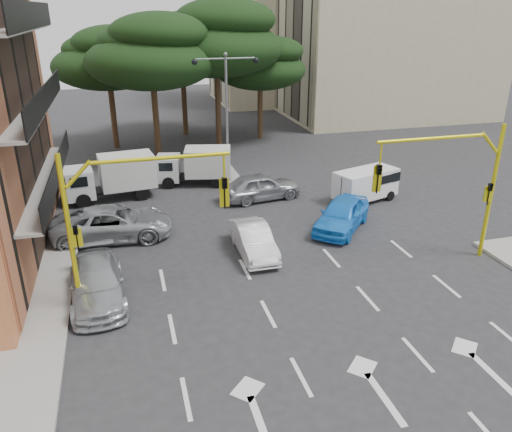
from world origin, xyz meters
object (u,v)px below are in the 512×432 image
(van_white, at_px, (365,185))
(box_truck_a, at_px, (112,178))
(signal_mast_right, at_px, (459,177))
(car_silver_cross_b, at_px, (261,186))
(signal_mast_left, at_px, (121,209))
(street_lamp_center, at_px, (226,94))
(car_silver_wagon, at_px, (97,283))
(car_white_hatch, at_px, (254,240))
(car_blue_compact, at_px, (342,214))
(box_truck_b, at_px, (195,166))
(car_silver_cross_a, at_px, (113,223))

(van_white, distance_m, box_truck_a, 14.71)
(signal_mast_right, bearing_deg, car_silver_cross_b, 121.36)
(signal_mast_left, relative_size, street_lamp_center, 0.77)
(signal_mast_left, height_order, car_silver_cross_b, signal_mast_left)
(signal_mast_right, bearing_deg, car_silver_wagon, 177.28)
(van_white, bearing_deg, car_silver_wagon, -82.28)
(car_white_hatch, xyz_separation_m, car_blue_compact, (5.00, 1.51, 0.11))
(box_truck_b, bearing_deg, street_lamp_center, -60.64)
(signal_mast_right, distance_m, street_lamp_center, 15.65)
(signal_mast_left, distance_m, car_silver_cross_b, 12.71)
(signal_mast_left, distance_m, street_lamp_center, 15.65)
(signal_mast_left, bearing_deg, box_truck_a, 92.60)
(signal_mast_right, height_order, car_silver_wagon, signal_mast_right)
(car_white_hatch, distance_m, van_white, 9.36)
(box_truck_a, height_order, box_truck_b, box_truck_a)
(car_blue_compact, relative_size, box_truck_a, 0.90)
(signal_mast_right, xyz_separation_m, car_silver_cross_a, (-14.16, 6.24, -3.09))
(signal_mast_left, xyz_separation_m, box_truck_b, (4.51, 13.30, -2.73))
(car_blue_compact, bearing_deg, car_silver_wagon, -120.54)
(car_white_hatch, height_order, box_truck_a, box_truck_a)
(car_blue_compact, bearing_deg, van_white, 90.56)
(car_blue_compact, distance_m, car_silver_cross_b, 5.87)
(box_truck_a, bearing_deg, car_silver_cross_b, -113.27)
(signal_mast_left, relative_size, car_white_hatch, 1.47)
(signal_mast_right, bearing_deg, car_silver_cross_a, 156.22)
(car_white_hatch, bearing_deg, signal_mast_left, -152.57)
(signal_mast_left, bearing_deg, signal_mast_right, 0.00)
(box_truck_b, bearing_deg, box_truck_a, 117.05)
(car_blue_compact, height_order, car_silver_cross_b, car_silver_cross_b)
(car_silver_cross_b, bearing_deg, box_truck_a, 65.58)
(car_white_hatch, xyz_separation_m, van_white, (7.99, 4.88, 0.27))
(street_lamp_center, relative_size, car_silver_cross_b, 1.68)
(street_lamp_center, bearing_deg, box_truck_a, -164.48)
(car_white_hatch, relative_size, box_truck_b, 0.87)
(car_silver_cross_b, height_order, van_white, van_white)
(signal_mast_right, distance_m, car_white_hatch, 9.13)
(car_silver_cross_b, bearing_deg, car_silver_cross_a, 103.42)
(street_lamp_center, xyz_separation_m, car_silver_cross_a, (-7.36, -7.77, -4.64))
(street_lamp_center, distance_m, box_truck_a, 8.69)
(signal_mast_left, relative_size, car_blue_compact, 1.30)
(signal_mast_left, bearing_deg, car_silver_cross_b, 50.83)
(signal_mast_left, height_order, car_white_hatch, signal_mast_left)
(street_lamp_center, height_order, car_silver_cross_a, street_lamp_center)
(street_lamp_center, height_order, car_white_hatch, street_lamp_center)
(signal_mast_left, xyz_separation_m, box_truck_a, (-0.54, 11.97, -2.62))
(car_silver_cross_b, relative_size, box_truck_a, 0.90)
(car_white_hatch, bearing_deg, car_silver_wagon, -162.10)
(car_silver_wagon, height_order, box_truck_b, box_truck_b)
(signal_mast_left, bearing_deg, car_white_hatch, 27.29)
(car_silver_cross_b, height_order, box_truck_a, box_truck_a)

